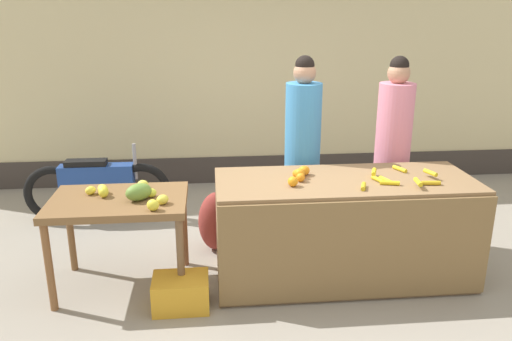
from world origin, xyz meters
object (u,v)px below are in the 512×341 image
at_px(vendor_woman_blue_shirt, 302,153).
at_px(parked_motorcycle, 97,186).
at_px(vendor_woman_pink_shirt, 392,152).
at_px(produce_crate, 181,292).
at_px(produce_sack, 217,221).

distance_m(vendor_woman_blue_shirt, parked_motorcycle, 2.34).
bearing_deg(vendor_woman_pink_shirt, parked_motorcycle, 164.96).
bearing_deg(parked_motorcycle, vendor_woman_pink_shirt, -15.04).
distance_m(produce_crate, produce_sack, 1.06).
relative_size(vendor_woman_blue_shirt, produce_crate, 4.25).
bearing_deg(vendor_woman_pink_shirt, vendor_woman_blue_shirt, 179.16).
xyz_separation_m(vendor_woman_blue_shirt, parked_motorcycle, (-2.13, 0.80, -0.54)).
bearing_deg(produce_crate, parked_motorcycle, 117.98).
bearing_deg(parked_motorcycle, produce_crate, -62.02).
bearing_deg(produce_sack, produce_crate, -106.99).
distance_m(parked_motorcycle, produce_crate, 2.12).
relative_size(vendor_woman_blue_shirt, parked_motorcycle, 1.17).
relative_size(parked_motorcycle, produce_sack, 2.70).
relative_size(vendor_woman_blue_shirt, produce_sack, 3.15).
bearing_deg(vendor_woman_blue_shirt, produce_sack, -176.20).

